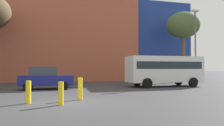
% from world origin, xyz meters
% --- Properties ---
extents(ground_plane, '(200.00, 200.00, 0.00)m').
position_xyz_m(ground_plane, '(0.00, 0.00, 0.00)').
color(ground_plane, '#38383A').
extents(building_backdrop, '(36.83, 10.30, 12.71)m').
position_xyz_m(building_backdrop, '(-0.34, 21.04, 5.45)').
color(building_backdrop, '#B2563D').
rests_on(building_backdrop, ground_plane).
extents(parked_car_2, '(4.10, 2.01, 1.78)m').
position_xyz_m(parked_car_2, '(-1.44, 7.43, 0.88)').
color(parked_car_2, navy).
rests_on(parked_car_2, ground_plane).
extents(white_bus, '(6.80, 2.62, 2.72)m').
position_xyz_m(white_bus, '(8.90, 7.31, 1.62)').
color(white_bus, white).
rests_on(white_bus, ground_plane).
extents(bare_tree_1, '(4.03, 4.03, 8.61)m').
position_xyz_m(bare_tree_1, '(14.62, 13.03, 6.92)').
color(bare_tree_1, brown).
rests_on(bare_tree_1, ground_plane).
extents(bollard_yellow_0, '(0.24, 0.24, 1.16)m').
position_xyz_m(bollard_yellow_0, '(0.54, 0.95, 0.58)').
color(bollard_yellow_0, yellow).
rests_on(bollard_yellow_0, ground_plane).
extents(bollard_yellow_1, '(0.24, 0.24, 1.05)m').
position_xyz_m(bollard_yellow_1, '(-0.51, -0.55, 0.53)').
color(bollard_yellow_1, yellow).
rests_on(bollard_yellow_1, ground_plane).
extents(bollard_yellow_2, '(0.24, 0.24, 1.07)m').
position_xyz_m(bollard_yellow_2, '(-1.97, 0.32, 0.54)').
color(bollard_yellow_2, yellow).
rests_on(bollard_yellow_2, ground_plane).
extents(street_lamp, '(0.80, 0.24, 7.88)m').
position_xyz_m(street_lamp, '(13.70, 9.36, 4.47)').
color(street_lamp, '#59595E').
rests_on(street_lamp, ground_plane).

